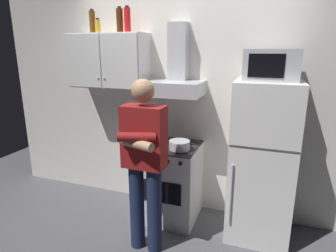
# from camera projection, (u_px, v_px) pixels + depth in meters

# --- Properties ---
(ground_plane) EXTENTS (7.00, 7.00, 0.00)m
(ground_plane) POSITION_uv_depth(u_px,v_px,m) (168.00, 228.00, 3.09)
(ground_plane) COLOR #4C4C51
(back_wall_tiled) EXTENTS (4.80, 0.10, 2.70)m
(back_wall_tiled) POSITION_uv_depth(u_px,v_px,m) (185.00, 96.00, 3.28)
(back_wall_tiled) COLOR silver
(back_wall_tiled) RESTS_ON ground_plane
(upper_cabinet) EXTENTS (0.90, 0.37, 0.60)m
(upper_cabinet) POSITION_uv_depth(u_px,v_px,m) (109.00, 61.00, 3.25)
(upper_cabinet) COLOR silver
(stove_oven) EXTENTS (0.60, 0.62, 0.87)m
(stove_oven) POSITION_uv_depth(u_px,v_px,m) (171.00, 181.00, 3.22)
(stove_oven) COLOR silver
(stove_oven) RESTS_ON ground_plane
(range_hood) EXTENTS (0.60, 0.44, 0.75)m
(range_hood) POSITION_uv_depth(u_px,v_px,m) (175.00, 76.00, 3.03)
(range_hood) COLOR #B7BABF
(refrigerator) EXTENTS (0.60, 0.62, 1.60)m
(refrigerator) POSITION_uv_depth(u_px,v_px,m) (262.00, 162.00, 2.81)
(refrigerator) COLOR white
(refrigerator) RESTS_ON ground_plane
(microwave) EXTENTS (0.48, 0.37, 0.28)m
(microwave) POSITION_uv_depth(u_px,v_px,m) (271.00, 65.00, 2.58)
(microwave) COLOR #B7BABF
(microwave) RESTS_ON refrigerator
(person_standing) EXTENTS (0.38, 0.33, 1.64)m
(person_standing) POSITION_uv_depth(u_px,v_px,m) (144.00, 162.00, 2.56)
(person_standing) COLOR #192342
(person_standing) RESTS_ON ground_plane
(cooking_pot) EXTENTS (0.32, 0.22, 0.09)m
(cooking_pot) POSITION_uv_depth(u_px,v_px,m) (180.00, 145.00, 2.94)
(cooking_pot) COLOR #B7BABF
(cooking_pot) RESTS_ON stove_oven
(bottle_rum_dark) EXTENTS (0.07, 0.07, 0.27)m
(bottle_rum_dark) POSITION_uv_depth(u_px,v_px,m) (120.00, 20.00, 3.11)
(bottle_rum_dark) COLOR #47230F
(bottle_rum_dark) RESTS_ON upper_cabinet
(bottle_soda_red) EXTENTS (0.07, 0.07, 0.28)m
(bottle_soda_red) POSITION_uv_depth(u_px,v_px,m) (127.00, 20.00, 3.07)
(bottle_soda_red) COLOR red
(bottle_soda_red) RESTS_ON upper_cabinet
(bottle_beer_brown) EXTENTS (0.07, 0.07, 0.26)m
(bottle_beer_brown) POSITION_uv_depth(u_px,v_px,m) (92.00, 22.00, 3.20)
(bottle_beer_brown) COLOR brown
(bottle_beer_brown) RESTS_ON upper_cabinet
(bottle_spice_jar) EXTENTS (0.06, 0.06, 0.16)m
(bottle_spice_jar) POSITION_uv_depth(u_px,v_px,m) (98.00, 26.00, 3.16)
(bottle_spice_jar) COLOR gold
(bottle_spice_jar) RESTS_ON upper_cabinet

